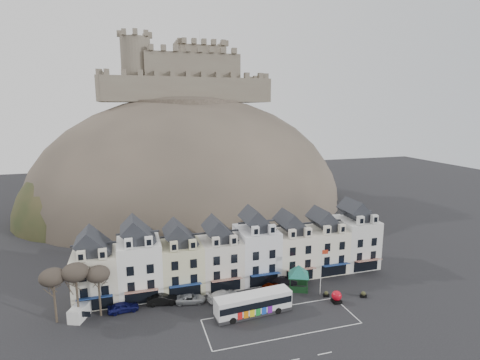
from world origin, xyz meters
name	(u,v)px	position (x,y,z in m)	size (l,w,h in m)	color
ground	(271,329)	(0.00, 0.00, 0.00)	(300.00, 300.00, 0.00)	black
coach_bay_markings	(281,321)	(2.00, 1.25, 0.00)	(22.00, 7.50, 0.01)	silver
townhouse_terrace	(239,251)	(0.15, 15.97, 5.30)	(54.40, 9.35, 11.80)	silver
castle_hill	(194,206)	(1.25, 68.95, 0.11)	(100.00, 76.00, 68.00)	#3E382F
castle	(185,75)	(0.51, 75.93, 40.19)	(50.20, 22.20, 22.00)	#685C4F
tree_left_far	(52,278)	(-29.00, 10.50, 6.90)	(3.61, 3.61, 8.24)	#362C22
tree_left_mid	(75,273)	(-26.00, 10.50, 7.24)	(3.78, 3.78, 8.64)	#362C22
tree_left_near	(98,275)	(-23.00, 10.50, 6.55)	(3.43, 3.43, 7.84)	#362C22
bus	(253,303)	(-1.18, 4.26, 1.82)	(11.88, 3.66, 3.30)	#262628
bus_shelter	(299,270)	(8.70, 9.50, 3.39)	(6.30, 6.30, 4.37)	black
red_buoy	(337,297)	(12.56, 3.65, 1.00)	(1.58, 1.58, 1.96)	black
flagpole	(322,268)	(11.47, 6.78, 4.56)	(1.15, 0.18, 7.99)	silver
white_van	(81,311)	(-25.80, 10.91, 0.98)	(3.35, 4.67, 1.95)	white
planter_west	(326,294)	(12.00, 5.83, 0.45)	(1.01, 0.66, 0.93)	black
planter_east	(363,294)	(17.65, 3.83, 0.49)	(1.13, 0.79, 1.03)	black
car_navy	(123,307)	(-19.81, 10.64, 0.78)	(1.84, 4.57, 1.56)	#0D0F44
car_black	(163,300)	(-13.89, 11.15, 0.79)	(1.68, 4.81, 1.59)	black
car_silver	(191,299)	(-9.60, 10.35, 0.66)	(2.17, 4.64, 1.31)	#ABAFB3
car_white	(223,295)	(-4.40, 9.70, 0.77)	(2.17, 5.33, 1.55)	white
car_maroon	(270,287)	(3.81, 10.24, 0.72)	(1.69, 4.20, 1.43)	#551204
car_charcoal	(284,280)	(7.12, 12.00, 0.76)	(1.62, 4.63, 1.53)	black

